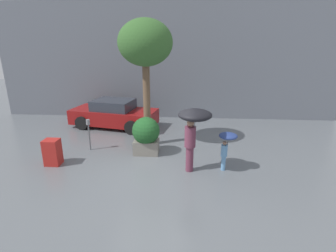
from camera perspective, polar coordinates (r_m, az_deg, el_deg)
ground_plane at (r=8.66m, az=-3.76°, el=-9.87°), size 40.00×40.00×0.00m
building_facade at (r=14.15m, az=-0.39°, el=13.84°), size 18.00×0.30×6.00m
planter_box at (r=9.69m, az=-4.81°, el=-1.83°), size 1.01×1.01×1.41m
person_adult at (r=8.05m, az=5.58°, el=0.52°), size 1.03×1.03×2.09m
person_child at (r=8.54m, az=12.70°, el=-3.36°), size 0.59×0.59×1.29m
parked_car_near at (r=13.07m, az=-11.68°, el=2.51°), size 4.36×2.49×1.34m
street_tree at (r=10.01m, az=-4.97°, el=17.18°), size 2.01×2.01×4.84m
parking_meter at (r=10.39m, az=-16.91°, el=-0.47°), size 0.14×0.14×1.23m
newspaper_box at (r=9.75m, az=-23.85°, el=-5.23°), size 0.50×0.44×0.90m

